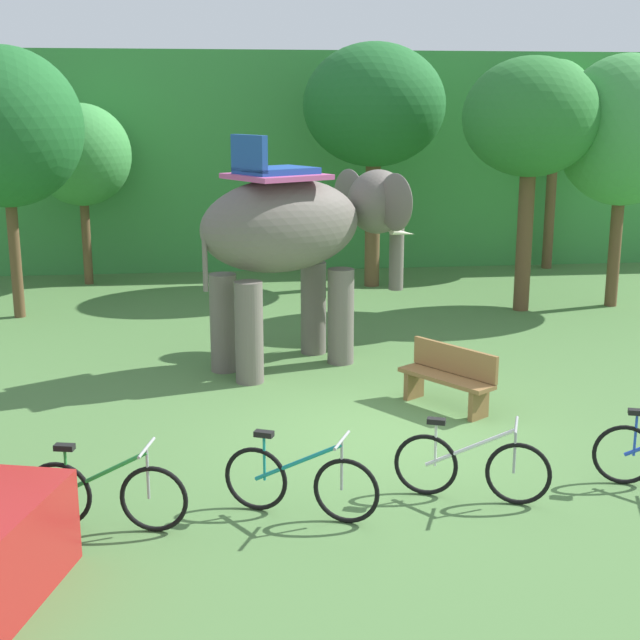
% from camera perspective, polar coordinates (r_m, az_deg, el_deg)
% --- Properties ---
extents(ground_plane, '(80.00, 80.00, 0.00)m').
position_cam_1_polar(ground_plane, '(11.92, 3.62, -7.13)').
color(ground_plane, '#4C753D').
extents(foliage_hedge, '(36.00, 6.00, 5.55)m').
position_cam_1_polar(foliage_hedge, '(26.00, -2.27, 10.45)').
color(foliage_hedge, '#3D8E42').
rests_on(foliage_hedge, ground).
extents(tree_right, '(3.03, 3.03, 5.35)m').
position_cam_1_polar(tree_right, '(18.71, -19.58, 11.55)').
color(tree_right, brown).
rests_on(tree_right, ground).
extents(tree_far_right, '(2.33, 2.33, 4.27)m').
position_cam_1_polar(tree_far_right, '(21.87, -15.08, 10.16)').
color(tree_far_right, brown).
rests_on(tree_far_right, ground).
extents(tree_center_right, '(3.26, 3.26, 5.62)m').
position_cam_1_polar(tree_center_right, '(20.91, 3.49, 13.53)').
color(tree_center_right, brown).
rests_on(tree_center_right, ground).
extents(tree_center_left, '(2.75, 2.75, 5.18)m').
position_cam_1_polar(tree_center_left, '(18.80, 13.39, 12.44)').
color(tree_center_left, brown).
rests_on(tree_center_left, ground).
extents(tree_left, '(2.76, 2.76, 5.25)m').
position_cam_1_polar(tree_left, '(19.75, 18.93, 11.39)').
color(tree_left, brown).
rests_on(tree_left, ground).
extents(tree_center, '(2.01, 2.01, 5.35)m').
position_cam_1_polar(tree_center, '(24.01, 14.89, 12.65)').
color(tree_center, brown).
rests_on(tree_center, ground).
extents(elephant, '(4.07, 3.19, 3.78)m').
position_cam_1_polar(elephant, '(14.48, -1.33, 5.62)').
color(elephant, '#665E56').
rests_on(elephant, ground).
extents(bike_green, '(1.68, 0.57, 0.92)m').
position_cam_1_polar(bike_green, '(9.43, -13.62, -10.80)').
color(bike_green, black).
rests_on(bike_green, ground).
extents(bike_teal, '(1.58, 0.81, 0.92)m').
position_cam_1_polar(bike_teal, '(9.44, -1.30, -10.35)').
color(bike_teal, black).
rests_on(bike_teal, ground).
extents(bike_white, '(1.61, 0.74, 0.92)m').
position_cam_1_polar(bike_white, '(9.95, 9.68, -9.25)').
color(bike_white, black).
rests_on(bike_white, ground).
extents(wooden_bench, '(1.20, 1.46, 0.89)m').
position_cam_1_polar(wooden_bench, '(12.79, 8.27, -3.53)').
color(wooden_bench, brown).
rests_on(wooden_bench, ground).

